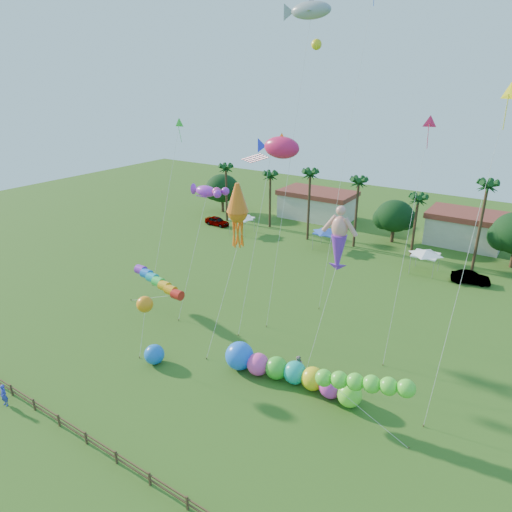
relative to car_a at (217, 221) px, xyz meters
The scene contains 22 objects.
ground 44.99m from the car_a, 55.12° to the right, with size 160.00×160.00×0.00m, color #285116.
tree_line 30.35m from the car_a, 13.61° to the left, with size 69.46×8.91×11.00m.
buildings_row 26.18m from the car_a, 30.06° to the left, with size 35.00×7.00×4.00m.
tent_row 19.84m from the car_a, ahead, with size 31.00×4.00×0.60m.
fence 50.02m from the car_a, 59.05° to the right, with size 36.12×0.12×1.00m.
car_a is the anchor object (origin of this frame).
car_b 39.25m from the car_a, ahead, with size 1.51×4.33×1.43m, color #4C4C54.
spectator_a 46.10m from the car_a, 71.80° to the right, with size 0.64×0.42×1.77m, color #343BB7.
spectator_b 41.99m from the car_a, 42.59° to the right, with size 0.89×0.70×1.84m, color #A38B88.
caterpillar_inflatable 42.52m from the car_a, 44.28° to the right, with size 11.80×3.19×2.40m.
blue_ball 39.06m from the car_a, 59.57° to the right, with size 1.73×1.73×1.73m, color blue.
rainbow_tube 30.94m from the car_a, 61.58° to the right, with size 9.47×2.48×3.47m.
green_worm 46.43m from the car_a, 42.13° to the right, with size 9.95×2.41×3.63m.
orange_ball_kite 39.38m from the car_a, 60.13° to the right, with size 2.18×1.61×6.36m.
merman_kite 40.54m from the car_a, 36.65° to the right, with size 2.52×5.25×12.97m.
fish_kite 35.59m from the car_a, 40.18° to the right, with size 5.53×7.13×18.15m.
shark_kite 41.11m from the car_a, 34.92° to the right, with size 5.33×7.46×29.14m.
squid_kite 37.85m from the car_a, 48.39° to the right, with size 1.89×4.87×15.07m.
lobster_kite 30.41m from the car_a, 53.17° to the right, with size 4.61×6.46×13.26m.
delta_kite_red 45.16m from the car_a, 27.70° to the right, with size 1.21×4.35×20.30m.
delta_kite_yellow 53.04m from the car_a, 30.31° to the right, with size 1.60×4.63×22.74m.
delta_kite_green 27.08m from the car_a, 61.65° to the right, with size 2.51×4.49×18.85m.
Camera 1 is at (19.72, -19.52, 23.02)m, focal length 32.00 mm.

